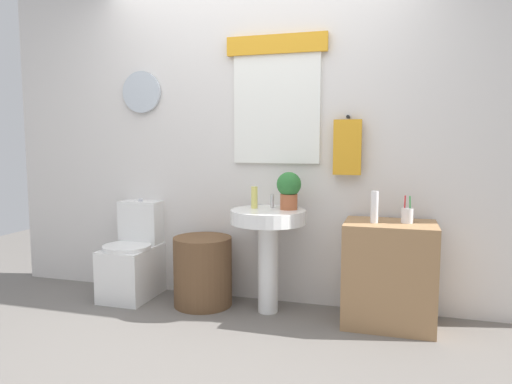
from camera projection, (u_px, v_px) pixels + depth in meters
ground_plane at (204, 359)px, 2.72m from camera, size 8.00×8.00×0.00m
back_wall at (259, 136)px, 3.67m from camera, size 4.40×0.18×2.60m
toilet at (134, 260)px, 3.81m from camera, size 0.38×0.51×0.79m
laundry_hamper at (203, 271)px, 3.61m from camera, size 0.45×0.45×0.53m
pedestal_sink at (268, 234)px, 3.42m from camera, size 0.55×0.55×0.77m
faucet at (272, 201)px, 3.51m from camera, size 0.03×0.03×0.10m
wooden_cabinet at (389, 274)px, 3.21m from camera, size 0.61×0.44×0.71m
soap_bottle at (254, 197)px, 3.48m from camera, size 0.05×0.05×0.16m
potted_plant at (289, 188)px, 3.41m from camera, size 0.18×0.18×0.27m
lotion_bottle at (375, 207)px, 3.15m from camera, size 0.05×0.05×0.22m
toothbrush_cup at (407, 215)px, 3.15m from camera, size 0.08×0.08×0.19m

